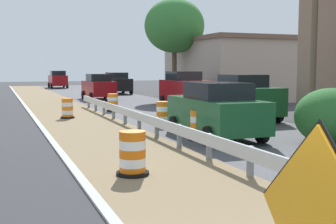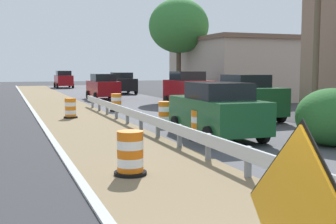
% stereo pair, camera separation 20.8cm
% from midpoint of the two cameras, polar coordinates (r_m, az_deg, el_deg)
% --- Properties ---
extents(guardrail_median, '(0.18, 42.68, 0.71)m').
position_cam_midpoint_polar(guardrail_median, '(8.23, 17.19, -7.89)').
color(guardrail_median, silver).
rests_on(guardrail_median, ground).
extents(traffic_barrel_nearest, '(0.75, 0.75, 1.01)m').
position_cam_midpoint_polar(traffic_barrel_nearest, '(9.97, -5.26, -5.67)').
color(traffic_barrel_nearest, orange).
rests_on(traffic_barrel_nearest, ground).
extents(traffic_barrel_close, '(0.70, 0.70, 1.02)m').
position_cam_midpoint_polar(traffic_barrel_close, '(14.71, 3.62, -1.94)').
color(traffic_barrel_close, orange).
rests_on(traffic_barrel_close, ground).
extents(traffic_barrel_mid, '(0.66, 0.66, 1.04)m').
position_cam_midpoint_polar(traffic_barrel_mid, '(18.30, -1.02, -0.39)').
color(traffic_barrel_mid, orange).
rests_on(traffic_barrel_mid, ground).
extents(traffic_barrel_far, '(0.67, 0.67, 0.97)m').
position_cam_midpoint_polar(traffic_barrel_far, '(21.73, -13.26, 0.34)').
color(traffic_barrel_far, orange).
rests_on(traffic_barrel_far, ground).
extents(traffic_barrel_farther, '(0.72, 0.72, 0.99)m').
position_cam_midpoint_polar(traffic_barrel_farther, '(24.77, -7.45, 1.12)').
color(traffic_barrel_farther, orange).
rests_on(traffic_barrel_farther, ground).
extents(car_lead_near_lane, '(2.22, 4.59, 1.94)m').
position_cam_midpoint_polar(car_lead_near_lane, '(15.22, 5.85, 0.25)').
color(car_lead_near_lane, '#195128').
rests_on(car_lead_near_lane, ground).
extents(car_trailing_near_lane, '(2.14, 4.13, 2.22)m').
position_cam_midpoint_polar(car_trailing_near_lane, '(27.59, 1.94, 3.01)').
color(car_trailing_near_lane, maroon).
rests_on(car_trailing_near_lane, ground).
extents(car_lead_far_lane, '(2.09, 4.16, 1.99)m').
position_cam_midpoint_polar(car_lead_far_lane, '(34.22, -9.24, 3.27)').
color(car_lead_far_lane, maroon).
rests_on(car_lead_far_lane, ground).
extents(car_mid_far_lane, '(2.20, 4.33, 2.02)m').
position_cam_midpoint_polar(car_mid_far_lane, '(41.99, -6.80, 3.77)').
color(car_mid_far_lane, black).
rests_on(car_mid_far_lane, ground).
extents(car_trailing_far_lane, '(2.07, 4.54, 2.11)m').
position_cam_midpoint_polar(car_trailing_far_lane, '(55.40, -14.29, 4.15)').
color(car_trailing_far_lane, maroon).
rests_on(car_trailing_far_lane, ground).
extents(car_distant_a, '(2.12, 4.14, 2.12)m').
position_cam_midpoint_polar(car_distant_a, '(20.76, 9.61, 1.90)').
color(car_distant_a, '#195128').
rests_on(car_distant_a, ground).
extents(roadside_shop_far, '(8.10, 10.46, 4.72)m').
position_cam_midpoint_polar(roadside_shop_far, '(34.95, 8.40, 5.59)').
color(roadside_shop_far, '#AD9E8E').
rests_on(roadside_shop_far, ground).
extents(utility_pole_near, '(0.24, 1.80, 7.80)m').
position_cam_midpoint_polar(utility_pole_near, '(18.28, 18.26, 10.59)').
color(utility_pole_near, brown).
rests_on(utility_pole_near, ground).
extents(bush_roadside, '(2.24, 2.24, 1.81)m').
position_cam_midpoint_polar(bush_roadside, '(14.60, 20.09, -0.58)').
color(bush_roadside, '#286028').
rests_on(bush_roadside, ground).
extents(tree_roadside, '(4.53, 4.53, 7.65)m').
position_cam_midpoint_polar(tree_roadside, '(33.58, 0.66, 11.15)').
color(tree_roadside, '#4C3D2D').
rests_on(tree_roadside, ground).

